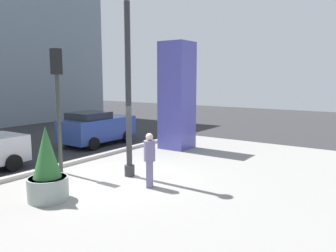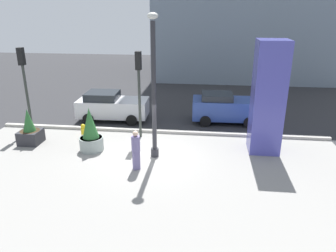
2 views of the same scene
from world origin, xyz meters
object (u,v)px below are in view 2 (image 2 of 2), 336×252
potted_plant_mid_plaza (91,133)px  fire_hydrant (84,131)px  traffic_light_far_side (139,80)px  lamp_post (154,92)px  car_curb_east (112,106)px  car_curb_west (225,108)px  potted_plant_near_right (30,131)px  art_pillar_blue (268,98)px  traffic_light_corner (24,76)px  pedestrian_crossing (136,148)px

potted_plant_mid_plaza → fire_hydrant: (-0.98, 1.53, -0.50)m
potted_plant_mid_plaza → traffic_light_far_side: 3.56m
lamp_post → fire_hydrant: (-4.10, 1.85, -2.70)m
car_curb_east → car_curb_west: (6.84, 0.37, 0.03)m
potted_plant_mid_plaza → traffic_light_far_side: traffic_light_far_side is taller
car_curb_east → potted_plant_near_right: bearing=-126.4°
art_pillar_blue → potted_plant_near_right: (-11.50, -0.54, -1.92)m
car_curb_west → traffic_light_corner: bearing=-166.0°
lamp_post → art_pillar_blue: 5.23m
lamp_post → art_pillar_blue: (5.04, 1.30, -0.47)m
pedestrian_crossing → traffic_light_far_side: bearing=98.7°
lamp_post → traffic_light_corner: bearing=160.9°
potted_plant_near_right → car_curb_east: size_ratio=0.43×
lamp_post → car_curb_east: size_ratio=1.49×
potted_plant_near_right → potted_plant_mid_plaza: bearing=-7.6°
potted_plant_mid_plaza → fire_hydrant: size_ratio=2.84×
traffic_light_corner → traffic_light_far_side: traffic_light_corner is taller
lamp_post → potted_plant_mid_plaza: size_ratio=2.96×
potted_plant_mid_plaza → traffic_light_corner: traffic_light_corner is taller
art_pillar_blue → traffic_light_corner: 12.49m
car_curb_east → pedestrian_crossing: bearing=-65.5°
lamp_post → potted_plant_near_right: (-6.45, 0.76, -2.39)m
art_pillar_blue → traffic_light_far_side: 6.28m
traffic_light_far_side → car_curb_east: size_ratio=1.06×
fire_hydrant → traffic_light_far_side: size_ratio=0.17×
potted_plant_mid_plaza → car_curb_east: size_ratio=0.50×
car_curb_east → pedestrian_crossing: size_ratio=2.43×
traffic_light_far_side → car_curb_west: bearing=32.6°
traffic_light_far_side → traffic_light_corner: bearing=178.0°
lamp_post → pedestrian_crossing: (-0.57, -1.35, -2.10)m
lamp_post → pedestrian_crossing: size_ratio=3.61×
traffic_light_corner → car_curb_east: size_ratio=1.07×
car_curb_west → pedestrian_crossing: 7.72m
potted_plant_mid_plaza → pedestrian_crossing: size_ratio=1.22×
car_curb_west → fire_hydrant: bearing=-155.7°
art_pillar_blue → potted_plant_mid_plaza: (-8.16, -0.98, -1.73)m
lamp_post → traffic_light_far_side: size_ratio=1.41×
art_pillar_blue → potted_plant_mid_plaza: bearing=-173.2°
traffic_light_far_side → car_curb_west: 5.83m
potted_plant_near_right → traffic_light_far_side: size_ratio=0.40×
fire_hydrant → traffic_light_corner: traffic_light_corner is taller
traffic_light_corner → car_curb_east: traffic_light_corner is taller
fire_hydrant → potted_plant_near_right: bearing=-155.2°
car_curb_east → pedestrian_crossing: pedestrian_crossing is taller
lamp_post → potted_plant_near_right: 6.92m
lamp_post → pedestrian_crossing: 2.56m
art_pillar_blue → traffic_light_far_side: (-6.18, 1.04, 0.43)m
lamp_post → art_pillar_blue: bearing=14.4°
fire_hydrant → pedestrian_crossing: 4.80m
traffic_light_far_side → car_curb_west: (4.57, 2.92, -2.14)m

